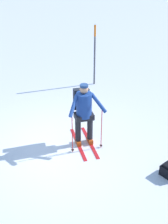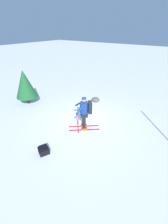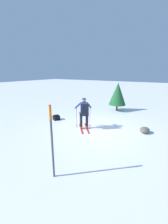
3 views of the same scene
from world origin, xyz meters
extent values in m
plane|color=white|center=(0.00, 0.00, 0.00)|extent=(80.00, 80.00, 0.00)
cube|color=red|center=(0.47, -0.67, 0.01)|extent=(1.26, 1.07, 0.01)
cube|color=#C64714|center=(0.47, -0.67, 0.07)|extent=(0.30, 0.28, 0.12)
cylinder|color=black|center=(0.47, -0.67, 0.48)|extent=(0.15, 0.15, 0.71)
cube|color=red|center=(0.26, -0.42, 0.01)|extent=(1.26, 1.07, 0.01)
cube|color=#C64714|center=(0.26, -0.42, 0.07)|extent=(0.30, 0.28, 0.12)
cylinder|color=black|center=(0.26, -0.42, 0.48)|extent=(0.15, 0.15, 0.71)
cube|color=black|center=(0.36, -0.54, 0.84)|extent=(0.57, 0.58, 0.14)
cylinder|color=navy|center=(0.36, -0.54, 1.16)|extent=(0.40, 0.40, 0.64)
sphere|color=tan|center=(0.36, -0.54, 1.59)|extent=(0.22, 0.22, 0.22)
cylinder|color=navy|center=(0.36, -0.54, 1.69)|extent=(0.21, 0.21, 0.06)
cube|color=black|center=(0.58, -0.36, 1.21)|extent=(0.39, 0.42, 0.56)
cylinder|color=red|center=(0.38, -1.03, 0.59)|extent=(0.02, 0.02, 1.18)
cylinder|color=black|center=(0.38, -1.03, 0.06)|extent=(0.07, 0.07, 0.01)
cylinder|color=navy|center=(0.41, -0.91, 1.28)|extent=(0.24, 0.53, 0.43)
cylinder|color=red|center=(-0.11, -0.44, 0.59)|extent=(0.02, 0.02, 1.18)
cylinder|color=black|center=(-0.11, -0.44, 0.06)|extent=(0.07, 0.07, 0.01)
cylinder|color=navy|center=(0.01, -0.42, 1.28)|extent=(0.53, 0.15, 0.43)
cylinder|color=#4C4C51|center=(4.21, 0.81, 1.12)|extent=(0.06, 0.06, 2.24)
cylinder|color=orange|center=(4.21, 0.81, 2.04)|extent=(0.07, 0.07, 0.40)
camera|label=1|loc=(-5.99, -3.48, 4.74)|focal=50.00mm
camera|label=2|loc=(4.00, -5.66, 4.58)|focal=24.00mm
camera|label=3|loc=(7.02, 3.66, 3.11)|focal=24.00mm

